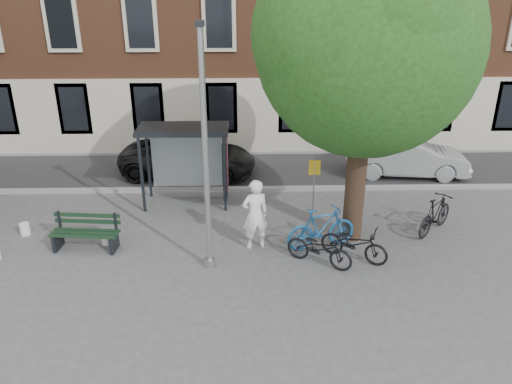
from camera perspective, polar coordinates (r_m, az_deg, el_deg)
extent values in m
plane|color=#4C4C4F|center=(13.23, -5.26, -8.49)|extent=(90.00, 90.00, 0.00)
cube|color=#28282B|center=(19.51, -4.03, 2.48)|extent=(40.00, 4.00, 0.01)
cube|color=gray|center=(17.64, -4.30, 0.31)|extent=(40.00, 0.25, 0.12)
cube|color=gray|center=(21.37, -3.82, 4.54)|extent=(40.00, 0.25, 0.12)
cylinder|color=#9EA0A3|center=(11.92, -5.79, 3.84)|extent=(0.14, 0.14, 6.00)
cylinder|color=#9EA0A3|center=(13.17, -5.28, -8.04)|extent=(0.28, 0.28, 0.24)
cube|color=#1E2328|center=(11.28, -6.45, 18.59)|extent=(0.18, 0.35, 0.12)
cylinder|color=black|center=(14.09, 11.30, 0.99)|extent=(0.56, 0.56, 3.40)
sphere|color=#214314|center=(13.16, 12.61, 16.04)|extent=(5.60, 5.60, 5.60)
sphere|color=#214314|center=(13.73, 16.25, 18.09)|extent=(3.92, 3.92, 3.92)
sphere|color=#214314|center=(12.67, 9.37, 17.38)|extent=(4.20, 4.20, 4.20)
sphere|color=#214314|center=(12.28, 14.81, 18.16)|extent=(3.64, 3.64, 3.64)
cube|color=#1E2328|center=(16.01, -12.94, 1.89)|extent=(0.08, 0.08, 2.50)
cube|color=#1E2328|center=(15.70, -3.59, 2.02)|extent=(0.08, 0.08, 2.50)
cube|color=#1E2328|center=(17.12, -12.21, 3.37)|extent=(0.08, 0.08, 2.50)
cube|color=#1E2328|center=(16.82, -3.46, 3.52)|extent=(0.08, 0.08, 2.50)
cube|color=#1E2328|center=(15.95, -8.35, 7.13)|extent=(2.85, 1.45, 0.12)
cube|color=#8C999E|center=(16.88, -7.89, 3.85)|extent=(2.34, 0.04, 2.00)
cube|color=#1E2328|center=(16.21, -3.54, 3.21)|extent=(0.12, 1.14, 2.12)
cube|color=#D84C19|center=(16.21, -3.29, 3.21)|extent=(0.02, 0.90, 1.62)
imported|color=white|center=(13.59, -0.11, -2.59)|extent=(0.85, 0.68, 2.03)
cube|color=#1E2328|center=(14.94, -21.71, -5.18)|extent=(0.14, 0.59, 0.48)
cube|color=#1E2328|center=(14.33, -15.90, -5.57)|extent=(0.14, 0.59, 0.48)
cube|color=black|center=(14.34, -19.27, -4.83)|extent=(1.87, 0.30, 0.04)
cube|color=black|center=(14.50, -19.00, -4.48)|extent=(1.87, 0.30, 0.04)
cube|color=black|center=(14.65, -18.72, -4.13)|extent=(1.87, 0.30, 0.04)
cube|color=black|center=(14.65, -18.68, -3.20)|extent=(1.86, 0.23, 0.11)
cube|color=black|center=(14.57, -18.78, -2.53)|extent=(1.86, 0.23, 0.11)
imported|color=black|center=(13.51, 11.16, -5.76)|extent=(1.92, 1.49, 0.97)
imported|color=#1A5691|center=(13.88, 7.48, -4.10)|extent=(2.09, 1.11, 1.21)
imported|color=black|center=(13.14, 7.26, -6.39)|extent=(1.89, 1.49, 0.96)
imported|color=black|center=(15.51, 19.81, -2.43)|extent=(1.72, 1.71, 1.14)
imported|color=black|center=(19.01, -7.70, 3.98)|extent=(5.26, 2.86, 1.40)
imported|color=#9B9EA2|center=(19.63, 16.86, 3.89)|extent=(4.58, 1.98, 1.47)
cylinder|color=white|center=(14.76, -16.72, -5.05)|extent=(0.37, 0.37, 0.36)
cylinder|color=white|center=(16.11, -24.89, -3.86)|extent=(0.36, 0.36, 0.36)
cylinder|color=#9EA0A3|center=(15.16, 6.57, -0.06)|extent=(0.04, 0.04, 1.93)
cube|color=yellow|center=(14.86, 6.72, 2.79)|extent=(0.34, 0.04, 0.45)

